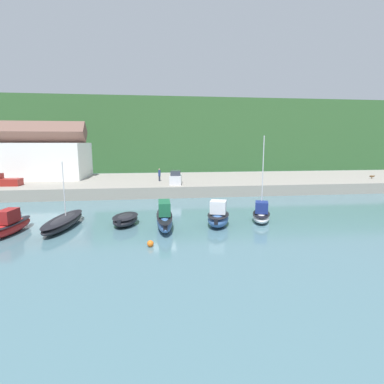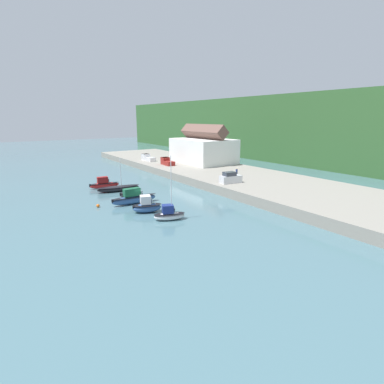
# 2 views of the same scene
# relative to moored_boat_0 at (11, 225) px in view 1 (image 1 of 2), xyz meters

# --- Properties ---
(ground_plane) EXTENTS (320.00, 320.00, 0.00)m
(ground_plane) POSITION_rel_moored_boat_0_xyz_m (14.02, 1.56, -0.82)
(ground_plane) COLOR #476B75
(hillside_backdrop) EXTENTS (240.00, 65.69, 20.67)m
(hillside_backdrop) POSITION_rel_moored_boat_0_xyz_m (14.02, 88.14, 9.51)
(hillside_backdrop) COLOR #335B2D
(hillside_backdrop) RESTS_ON ground_plane
(quay_promenade) EXTENTS (126.30, 21.90, 1.70)m
(quay_promenade) POSITION_rel_moored_boat_0_xyz_m (14.02, 26.40, 0.03)
(quay_promenade) COLOR gray
(quay_promenade) RESTS_ON ground_plane
(harbor_clubhouse) EXTENTS (16.83, 12.12, 10.47)m
(harbor_clubhouse) POSITION_rel_moored_boat_0_xyz_m (-7.76, 30.66, 4.61)
(harbor_clubhouse) COLOR white
(harbor_clubhouse) RESTS_ON quay_promenade
(moored_boat_0) EXTENTS (2.34, 6.16, 2.30)m
(moored_boat_0) POSITION_rel_moored_boat_0_xyz_m (0.00, 0.00, 0.00)
(moored_boat_0) COLOR red
(moored_boat_0) RESTS_ON ground_plane
(moored_boat_1) EXTENTS (3.18, 8.49, 6.43)m
(moored_boat_1) POSITION_rel_moored_boat_0_xyz_m (4.23, 1.40, -0.25)
(moored_boat_1) COLOR black
(moored_boat_1) RESTS_ON ground_plane
(moored_boat_2) EXTENTS (3.17, 4.52, 1.07)m
(moored_boat_2) POSITION_rel_moored_boat_0_xyz_m (10.17, 1.54, -0.24)
(moored_boat_2) COLOR black
(moored_boat_2) RESTS_ON ground_plane
(moored_boat_3) EXTENTS (1.67, 7.89, 2.65)m
(moored_boat_3) POSITION_rel_moored_boat_0_xyz_m (14.06, 0.30, 0.15)
(moored_boat_3) COLOR #33568E
(moored_boat_3) RESTS_ON ground_plane
(moored_boat_4) EXTENTS (3.35, 4.76, 2.60)m
(moored_boat_4) POSITION_rel_moored_boat_0_xyz_m (19.42, 0.04, 0.13)
(moored_boat_4) COLOR #33568E
(moored_boat_4) RESTS_ON ground_plane
(moored_boat_5) EXTENTS (3.16, 4.74, 8.95)m
(moored_boat_5) POSITION_rel_moored_boat_0_xyz_m (24.28, 1.07, -0.02)
(moored_boat_5) COLOR silver
(moored_boat_5) RESTS_ON ground_plane
(parked_car_1) EXTENTS (2.34, 4.40, 2.16)m
(parked_car_1) POSITION_rel_moored_boat_0_xyz_m (16.66, 19.08, 1.80)
(parked_car_1) COLOR silver
(parked_car_1) RESTS_ON quay_promenade
(pickup_truck_1) EXTENTS (4.81, 2.17, 1.90)m
(pickup_truck_1) POSITION_rel_moored_boat_0_xyz_m (-9.99, 20.37, 1.70)
(pickup_truck_1) COLOR maroon
(pickup_truck_1) RESTS_ON quay_promenade
(person_on_quay) EXTENTS (0.40, 0.40, 2.14)m
(person_on_quay) POSITION_rel_moored_boat_0_xyz_m (14.13, 22.99, 1.98)
(person_on_quay) COLOR #232838
(person_on_quay) RESTS_ON quay_promenade
(dog_on_quay) EXTENTS (0.79, 0.76, 0.68)m
(dog_on_quay) POSITION_rel_moored_boat_0_xyz_m (52.71, 21.11, 1.34)
(dog_on_quay) COLOR brown
(dog_on_quay) RESTS_ON quay_promenade
(mooring_buoy_0) EXTENTS (0.53, 0.53, 0.53)m
(mooring_buoy_0) POSITION_rel_moored_boat_0_xyz_m (12.71, -5.26, -0.56)
(mooring_buoy_0) COLOR orange
(mooring_buoy_0) RESTS_ON ground_plane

